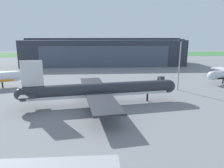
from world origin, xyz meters
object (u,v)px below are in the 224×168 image
(airliner_near_left, at_px, (100,90))
(apron_light_mast, at_px, (180,61))
(maintenance_hangar, at_px, (104,52))
(ops_van, at_px, (161,78))

(airliner_near_left, xyz_separation_m, apron_light_mast, (29.70, 14.80, 6.84))
(maintenance_hangar, height_order, airliner_near_left, maintenance_hangar)
(airliner_near_left, bearing_deg, apron_light_mast, 26.49)
(apron_light_mast, bearing_deg, maintenance_hangar, 108.75)
(airliner_near_left, height_order, ops_van, airliner_near_left)
(maintenance_hangar, distance_m, ops_van, 65.54)
(maintenance_hangar, relative_size, airliner_near_left, 2.28)
(ops_van, xyz_separation_m, apron_light_mast, (1.65, -15.77, 9.96))
(airliner_near_left, distance_m, ops_van, 41.61)
(airliner_near_left, relative_size, apron_light_mast, 2.51)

